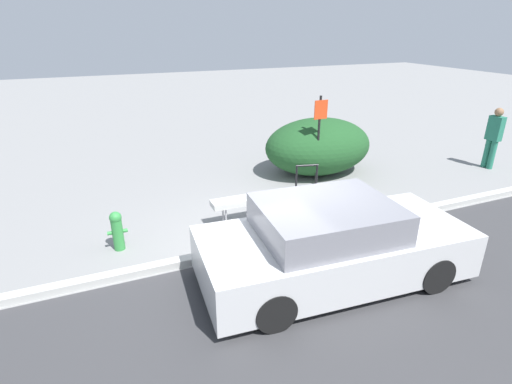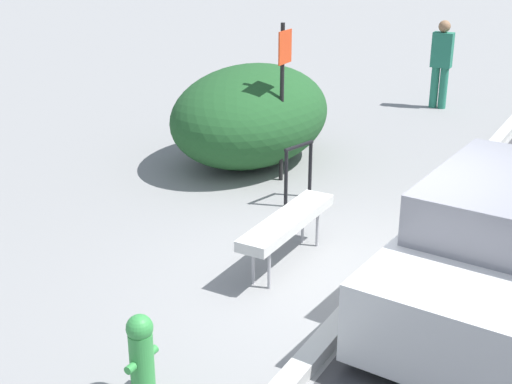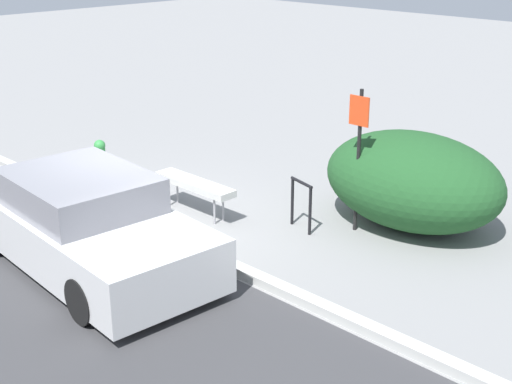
{
  "view_description": "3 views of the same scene",
  "coord_description": "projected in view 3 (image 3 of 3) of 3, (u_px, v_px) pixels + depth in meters",
  "views": [
    {
      "loc": [
        -2.81,
        -5.98,
        3.89
      ],
      "look_at": [
        -0.04,
        0.63,
        0.87
      ],
      "focal_mm": 28.0,
      "sensor_mm": 36.0,
      "label": 1
    },
    {
      "loc": [
        -6.4,
        -2.22,
        3.71
      ],
      "look_at": [
        0.02,
        1.47,
        0.8
      ],
      "focal_mm": 50.0,
      "sensor_mm": 36.0,
      "label": 2
    },
    {
      "loc": [
        8.7,
        -6.24,
        4.57
      ],
      "look_at": [
        1.09,
        1.46,
        0.56
      ],
      "focal_mm": 50.0,
      "sensor_mm": 36.0,
      "label": 3
    }
  ],
  "objects": [
    {
      "name": "ground_plane",
      "position": [
        144.0,
        230.0,
        11.48
      ],
      "size": [
        60.0,
        60.0,
        0.0
      ],
      "primitive_type": "plane",
      "color": "gray"
    },
    {
      "name": "curb",
      "position": [
        144.0,
        226.0,
        11.46
      ],
      "size": [
        60.0,
        0.2,
        0.13
      ],
      "color": "#B7B7B2",
      "rests_on": "ground_plane"
    },
    {
      "name": "bench",
      "position": [
        195.0,
        184.0,
        12.0
      ],
      "size": [
        1.69,
        0.35,
        0.59
      ],
      "rotation": [
        0.0,
        0.0,
        0.0
      ],
      "color": "#99999E",
      "rests_on": "ground_plane"
    },
    {
      "name": "bike_rack",
      "position": [
        301.0,
        200.0,
        11.35
      ],
      "size": [
        0.55,
        0.18,
        0.83
      ],
      "rotation": [
        0.0,
        0.0,
        -0.25
      ],
      "color": "black",
      "rests_on": "ground_plane"
    },
    {
      "name": "sign_post",
      "position": [
        358.0,
        148.0,
        11.02
      ],
      "size": [
        0.36,
        0.08,
        2.3
      ],
      "color": "black",
      "rests_on": "ground_plane"
    },
    {
      "name": "fire_hydrant",
      "position": [
        101.0,
        158.0,
        13.75
      ],
      "size": [
        0.36,
        0.22,
        0.77
      ],
      "color": "#338C3F",
      "rests_on": "ground_plane"
    },
    {
      "name": "shrub_hedge",
      "position": [
        413.0,
        180.0,
        11.44
      ],
      "size": [
        3.05,
        2.2,
        1.53
      ],
      "color": "#1E4C23",
      "rests_on": "ground_plane"
    },
    {
      "name": "parked_car_near",
      "position": [
        87.0,
        225.0,
        10.08
      ],
      "size": [
        4.44,
        2.13,
        1.36
      ],
      "rotation": [
        0.0,
        0.0,
        -0.07
      ],
      "color": "black",
      "rests_on": "ground_plane"
    }
  ]
}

